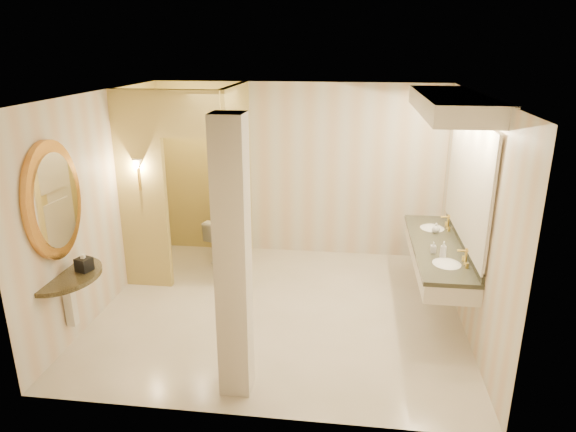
% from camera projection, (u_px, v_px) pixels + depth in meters
% --- Properties ---
extents(floor, '(4.50, 4.50, 0.00)m').
position_uv_depth(floor, '(280.00, 309.00, 6.58)').
color(floor, beige).
rests_on(floor, ground).
extents(ceiling, '(4.50, 4.50, 0.00)m').
position_uv_depth(ceiling, '(279.00, 94.00, 5.71)').
color(ceiling, silver).
rests_on(ceiling, wall_back).
extents(wall_back, '(4.50, 0.02, 2.70)m').
position_uv_depth(wall_back, '(298.00, 171.00, 8.03)').
color(wall_back, beige).
rests_on(wall_back, floor).
extents(wall_front, '(4.50, 0.02, 2.70)m').
position_uv_depth(wall_front, '(246.00, 283.00, 4.27)').
color(wall_front, beige).
rests_on(wall_front, floor).
extents(wall_left, '(0.02, 4.00, 2.70)m').
position_uv_depth(wall_left, '(102.00, 202.00, 6.42)').
color(wall_left, beige).
rests_on(wall_left, floor).
extents(wall_right, '(0.02, 4.00, 2.70)m').
position_uv_depth(wall_right, '(474.00, 217.00, 5.88)').
color(wall_right, beige).
rests_on(wall_right, floor).
extents(toilet_closet, '(1.50, 1.55, 2.70)m').
position_uv_depth(toilet_closet, '(211.00, 183.00, 7.18)').
color(toilet_closet, '#CDBE6B').
rests_on(toilet_closet, floor).
extents(wall_sconce, '(0.14, 0.14, 0.42)m').
position_uv_depth(wall_sconce, '(138.00, 166.00, 6.66)').
color(wall_sconce, gold).
rests_on(wall_sconce, toilet_closet).
extents(vanity, '(0.75, 2.40, 2.09)m').
position_uv_depth(vanity, '(447.00, 186.00, 6.12)').
color(vanity, beige).
rests_on(vanity, floor).
extents(console_shelf, '(0.97, 0.97, 1.94)m').
position_uv_depth(console_shelf, '(58.00, 233.00, 5.40)').
color(console_shelf, black).
rests_on(console_shelf, floor).
extents(pillar, '(0.29, 0.29, 2.70)m').
position_uv_depth(pillar, '(233.00, 262.00, 4.66)').
color(pillar, beige).
rests_on(pillar, floor).
extents(tissue_box, '(0.18, 0.18, 0.15)m').
position_uv_depth(tissue_box, '(84.00, 264.00, 5.60)').
color(tissue_box, black).
rests_on(tissue_box, console_shelf).
extents(toilet, '(0.55, 0.75, 0.68)m').
position_uv_depth(toilet, '(224.00, 238.00, 8.05)').
color(toilet, white).
rests_on(toilet, floor).
extents(soap_bottle_a, '(0.06, 0.06, 0.13)m').
position_uv_depth(soap_bottle_a, '(433.00, 247.00, 6.09)').
color(soap_bottle_a, beige).
rests_on(soap_bottle_a, vanity).
extents(soap_bottle_b, '(0.12, 0.12, 0.13)m').
position_uv_depth(soap_bottle_b, '(436.00, 228.00, 6.73)').
color(soap_bottle_b, silver).
rests_on(soap_bottle_b, vanity).
extents(soap_bottle_c, '(0.10, 0.10, 0.20)m').
position_uv_depth(soap_bottle_c, '(443.00, 250.00, 5.93)').
color(soap_bottle_c, '#C6B28C').
rests_on(soap_bottle_c, vanity).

